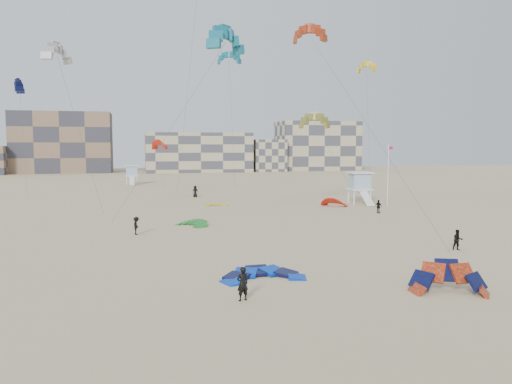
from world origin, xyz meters
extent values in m
plane|color=tan|center=(0.00, 0.00, 0.00)|extent=(320.00, 320.00, 0.00)
imported|color=black|center=(-2.74, -1.27, 0.88)|extent=(0.74, 0.60, 1.76)
imported|color=black|center=(15.67, 7.18, 0.79)|extent=(0.89, 0.77, 1.57)
imported|color=black|center=(-8.13, 19.61, 0.81)|extent=(0.75, 1.12, 1.61)
imported|color=black|center=(19.62, 27.86, 0.80)|extent=(0.78, 1.01, 1.59)
imported|color=black|center=(0.60, 51.56, 0.90)|extent=(0.95, 0.68, 1.80)
imported|color=black|center=(28.87, 52.51, 0.88)|extent=(0.67, 1.67, 1.75)
cylinder|color=#3F3F3F|center=(-5.14, 19.90, 9.10)|extent=(10.37, 1.00, 16.22)
cylinder|color=#3F3F3F|center=(11.04, 14.40, 10.37)|extent=(1.52, 23.89, 18.77)
cylinder|color=#3F3F3F|center=(-13.55, 28.16, 9.06)|extent=(4.23, 1.53, 16.13)
cylinder|color=#3F3F3F|center=(-1.36, 42.63, 14.54)|extent=(2.23, 11.39, 27.09)
cylinder|color=#3F3F3F|center=(15.82, 31.73, 5.96)|extent=(4.04, 5.25, 9.93)
cylinder|color=#3F3F3F|center=(30.16, 52.83, 10.86)|extent=(2.66, 3.11, 19.73)
cylinder|color=#3F3F3F|center=(-23.06, 47.97, 8.46)|extent=(1.02, 2.18, 14.93)
cylinder|color=#3F3F3F|center=(7.26, 56.00, 11.82)|extent=(0.24, 6.45, 21.65)
cylinder|color=#3F3F3F|center=(-4.22, 56.74, 4.50)|extent=(0.71, 1.88, 7.01)
cube|color=white|center=(21.83, 37.93, 1.98)|extent=(3.19, 3.19, 0.15)
cube|color=#90ACC5|center=(21.83, 37.93, 3.12)|extent=(2.62, 2.62, 2.12)
cube|color=white|center=(21.83, 37.93, 4.27)|extent=(3.31, 3.31, 0.17)
cube|color=white|center=(21.83, 35.07, 0.96)|extent=(1.29, 3.09, 1.76)
cube|color=white|center=(-9.32, 80.49, 1.81)|extent=(2.72, 2.72, 0.14)
cube|color=#90ACC5|center=(-9.32, 80.49, 2.85)|extent=(2.23, 2.23, 1.94)
cube|color=white|center=(-9.32, 80.49, 3.89)|extent=(2.82, 2.82, 0.15)
cube|color=white|center=(-9.32, 77.87, 0.87)|extent=(0.98, 2.75, 1.60)
cylinder|color=white|center=(24.54, 35.03, 4.09)|extent=(0.10, 0.10, 8.18)
cube|color=#B3173E|center=(24.85, 35.03, 7.67)|extent=(0.61, 0.02, 0.41)
cube|color=#7B5E4A|center=(-30.00, 134.00, 9.00)|extent=(28.00, 14.00, 18.00)
cube|color=tan|center=(10.00, 130.00, 6.00)|extent=(32.00, 16.00, 12.00)
cube|color=tan|center=(50.00, 132.00, 8.00)|extent=(26.00, 14.00, 16.00)
cube|color=tan|center=(32.00, 128.00, 5.00)|extent=(10.00, 10.00, 10.00)
camera|label=1|loc=(-7.73, -25.66, 7.86)|focal=35.00mm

